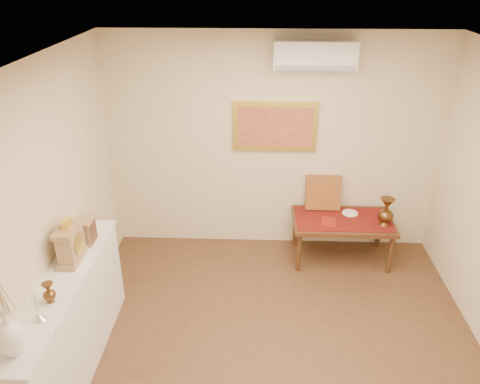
{
  "coord_description": "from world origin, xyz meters",
  "views": [
    {
      "loc": [
        -0.21,
        -3.08,
        3.38
      ],
      "look_at": [
        -0.37,
        1.15,
        1.26
      ],
      "focal_mm": 35.0,
      "sensor_mm": 36.0,
      "label": 1
    }
  ],
  "objects_px": {
    "low_table": "(342,224)",
    "display_ledge": "(70,326)",
    "brass_urn_tall": "(387,209)",
    "wooden_chest": "(85,231)",
    "mantel_clock": "(71,243)"
  },
  "relations": [
    {
      "from": "brass_urn_tall",
      "to": "display_ledge",
      "type": "bearing_deg",
      "value": -150.66
    },
    {
      "from": "display_ledge",
      "to": "low_table",
      "type": "bearing_deg",
      "value": 35.1
    },
    {
      "from": "low_table",
      "to": "mantel_clock",
      "type": "bearing_deg",
      "value": -149.49
    },
    {
      "from": "display_ledge",
      "to": "wooden_chest",
      "type": "height_order",
      "value": "wooden_chest"
    },
    {
      "from": "brass_urn_tall",
      "to": "low_table",
      "type": "distance_m",
      "value": 0.56
    },
    {
      "from": "mantel_clock",
      "to": "brass_urn_tall",
      "type": "bearing_deg",
      "value": 24.94
    },
    {
      "from": "low_table",
      "to": "wooden_chest",
      "type": "bearing_deg",
      "value": -154.24
    },
    {
      "from": "display_ledge",
      "to": "mantel_clock",
      "type": "bearing_deg",
      "value": 88.77
    },
    {
      "from": "display_ledge",
      "to": "brass_urn_tall",
      "type": "bearing_deg",
      "value": 29.34
    },
    {
      "from": "mantel_clock",
      "to": "low_table",
      "type": "xyz_separation_m",
      "value": [
        2.67,
        1.57,
        -0.67
      ]
    },
    {
      "from": "brass_urn_tall",
      "to": "low_table",
      "type": "bearing_deg",
      "value": 166.1
    },
    {
      "from": "brass_urn_tall",
      "to": "display_ledge",
      "type": "xyz_separation_m",
      "value": [
        -3.14,
        -1.76,
        -0.28
      ]
    },
    {
      "from": "low_table",
      "to": "display_ledge",
      "type": "bearing_deg",
      "value": -144.9
    },
    {
      "from": "wooden_chest",
      "to": "low_table",
      "type": "relative_size",
      "value": 0.2
    },
    {
      "from": "mantel_clock",
      "to": "low_table",
      "type": "distance_m",
      "value": 3.17
    }
  ]
}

